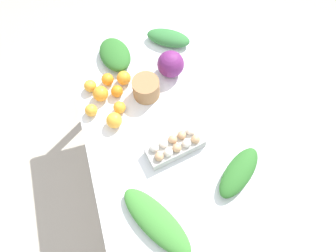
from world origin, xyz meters
The scene contains 17 objects.
ground_plane centered at (0.00, 0.00, 0.00)m, with size 8.00×8.00×0.00m, color #B2A899.
dining_table centered at (0.00, 0.00, 0.61)m, with size 1.42×0.85×0.70m.
cabbage_purple centered at (0.33, -0.11, 0.78)m, with size 0.15×0.15×0.15m, color #6B2366.
egg_carton centered at (-0.12, 0.00, 0.74)m, with size 0.16×0.31×0.09m.
paper_bag centered at (0.23, 0.05, 0.76)m, with size 0.14×0.14×0.11m, color #997047.
greens_bunch_scallion centered at (0.51, 0.16, 0.74)m, with size 0.24×0.17×0.08m, color #2D6B28.
greens_bunch_chard centered at (-0.34, -0.25, 0.74)m, with size 0.29×0.12×0.07m, color #2D6B28.
greens_bunch_kale centered at (-0.44, 0.18, 0.73)m, with size 0.40×0.14×0.06m, color #3D8433.
greens_bunch_beet_tops centered at (0.54, -0.16, 0.74)m, with size 0.26×0.12×0.07m, color #337538.
orange_0 centered at (0.10, 0.26, 0.74)m, with size 0.08×0.08×0.08m, color #F9A833.
orange_1 centered at (0.27, 0.20, 0.73)m, with size 0.07×0.07×0.07m, color orange.
orange_2 centered at (0.34, 0.34, 0.74)m, with size 0.07×0.07×0.07m, color #F9A833.
orange_3 centered at (0.19, 0.36, 0.73)m, with size 0.07×0.07×0.07m, color #F9A833.
orange_4 centered at (0.36, 0.24, 0.74)m, with size 0.07×0.07×0.07m, color orange.
orange_5 centered at (0.27, 0.29, 0.74)m, with size 0.08×0.08×0.08m, color orange.
orange_6 centered at (0.17, 0.21, 0.73)m, with size 0.06×0.06×0.06m, color orange.
orange_7 centered at (0.34, 0.15, 0.74)m, with size 0.08×0.08×0.08m, color orange.
Camera 1 is at (-0.72, 0.21, 2.21)m, focal length 35.00 mm.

